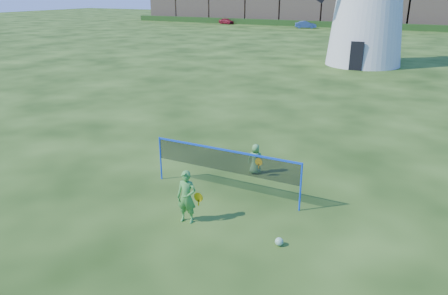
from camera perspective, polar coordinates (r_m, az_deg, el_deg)
ground at (r=13.86m, az=-1.69°, el=-6.34°), size 220.00×220.00×0.00m
badminton_net at (r=13.45m, az=0.16°, el=-1.85°), size 5.05×0.05×1.55m
player_girl at (r=12.03m, az=-5.04°, el=-6.66°), size 0.73×0.45×1.56m
player_boy at (r=15.22m, az=4.26°, el=-1.55°), size 0.68×0.53×1.10m
play_ball at (r=11.36m, az=7.42°, el=-12.44°), size 0.22×0.22×0.22m
terraced_houses at (r=87.52m, az=8.66°, el=18.84°), size 59.73×8.40×8.39m
hedge at (r=81.97m, az=7.25°, el=16.32°), size 62.00×0.80×1.00m
car_left at (r=84.83m, az=0.32°, el=16.64°), size 3.42×2.15×1.09m
car_right at (r=76.60m, az=10.93°, el=15.91°), size 3.79×2.40×1.18m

